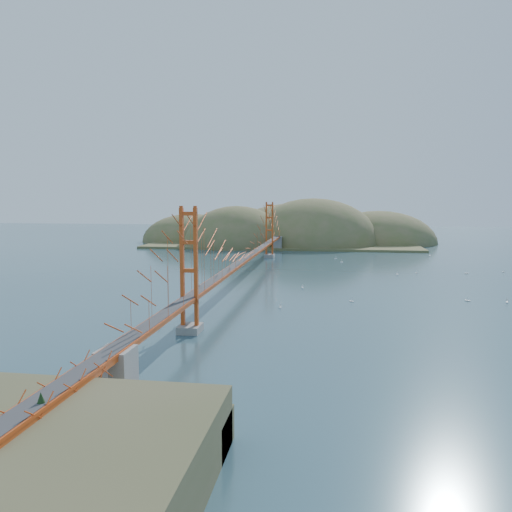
# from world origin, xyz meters

# --- Properties ---
(ground) EXTENTS (320.00, 320.00, 0.00)m
(ground) POSITION_xyz_m (0.00, 0.00, 0.00)
(ground) COLOR #2D4D5A
(ground) RESTS_ON ground
(bridge) EXTENTS (2.20, 94.40, 12.00)m
(bridge) POSITION_xyz_m (0.00, 0.18, 7.01)
(bridge) COLOR gray
(bridge) RESTS_ON ground
(approach_viaduct) EXTENTS (1.40, 12.00, 3.38)m
(approach_viaduct) POSITION_xyz_m (0.00, -51.91, 2.55)
(approach_viaduct) COLOR #C84616
(approach_viaduct) RESTS_ON ground
(promontory) EXTENTS (9.00, 6.00, 0.24)m
(promontory) POSITION_xyz_m (0.00, -48.50, 0.12)
(promontory) COLOR #59544C
(promontory) RESTS_ON ground
(fort) EXTENTS (3.70, 2.30, 1.75)m
(fort) POSITION_xyz_m (0.40, -47.80, 0.67)
(fort) COLOR brown
(fort) RESTS_ON ground
(far_headlands) EXTENTS (84.00, 58.00, 25.00)m
(far_headlands) POSITION_xyz_m (2.21, 68.52, 0.00)
(far_headlands) COLOR olive
(far_headlands) RESTS_ON ground
(sailboat_8) EXTENTS (0.51, 0.42, 0.60)m
(sailboat_8) POSITION_xyz_m (41.75, 14.81, 0.14)
(sailboat_8) COLOR white
(sailboat_8) RESTS_ON ground
(sailboat_12) EXTENTS (0.56, 0.46, 0.65)m
(sailboat_12) POSITION_xyz_m (14.93, 24.14, 0.15)
(sailboat_12) COLOR white
(sailboat_12) RESTS_ON ground
(sailboat_6) EXTENTS (0.59, 0.59, 0.63)m
(sailboat_6) POSITION_xyz_m (15.39, -13.72, 0.14)
(sailboat_6) COLOR white
(sailboat_6) RESTS_ON ground
(sailboat_10) EXTENTS (0.45, 0.53, 0.61)m
(sailboat_10) POSITION_xyz_m (7.24, -18.37, 0.14)
(sailboat_10) COLOR white
(sailboat_10) RESTS_ON ground
(sailboat_15) EXTENTS (0.51, 0.61, 0.70)m
(sailboat_15) POSITION_xyz_m (34.11, 37.96, 0.15)
(sailboat_15) COLOR white
(sailboat_15) RESTS_ON ground
(sailboat_0) EXTENTS (0.48, 0.52, 0.58)m
(sailboat_0) POSITION_xyz_m (9.00, -5.27, 0.14)
(sailboat_0) COLOR white
(sailboat_0) RESTS_ON ground
(sailboat_7) EXTENTS (0.65, 0.59, 0.74)m
(sailboat_7) POSITION_xyz_m (35.09, 12.08, 0.16)
(sailboat_7) COLOR white
(sailboat_7) RESTS_ON ground
(sailboat_2) EXTENTS (0.70, 0.70, 0.74)m
(sailboat_2) POSITION_xyz_m (29.30, -11.25, 0.16)
(sailboat_2) COLOR white
(sailboat_2) RESTS_ON ground
(sailboat_14) EXTENTS (0.59, 0.61, 0.69)m
(sailboat_14) POSITION_xyz_m (33.69, -11.54, 0.15)
(sailboat_14) COLOR white
(sailboat_14) RESTS_ON ground
(sailboat_1) EXTENTS (0.55, 0.55, 0.62)m
(sailboat_1) POSITION_xyz_m (23.62, 9.13, 0.14)
(sailboat_1) COLOR white
(sailboat_1) RESTS_ON ground
(sailboat_16) EXTENTS (0.53, 0.53, 0.57)m
(sailboat_16) POSITION_xyz_m (26.99, 11.21, 0.14)
(sailboat_16) COLOR white
(sailboat_16) RESTS_ON ground
(sailboat_3) EXTENTS (0.50, 0.41, 0.58)m
(sailboat_3) POSITION_xyz_m (13.85, 29.94, 0.14)
(sailboat_3) COLOR white
(sailboat_3) RESTS_ON ground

